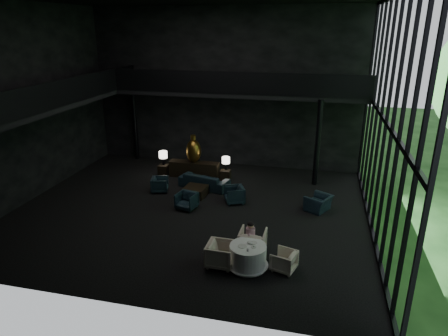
% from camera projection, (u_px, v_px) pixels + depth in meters
% --- Properties ---
extents(floor, '(14.00, 12.00, 0.02)m').
position_uv_depth(floor, '(191.00, 210.00, 16.18)').
color(floor, black).
rests_on(floor, ground).
extents(wall_back, '(14.00, 0.04, 8.00)m').
position_uv_depth(wall_back, '(225.00, 89.00, 20.33)').
color(wall_back, black).
rests_on(wall_back, ground).
extents(wall_front, '(14.00, 0.04, 8.00)m').
position_uv_depth(wall_front, '(108.00, 164.00, 9.34)').
color(wall_front, black).
rests_on(wall_front, ground).
extents(wall_left, '(0.04, 12.00, 8.00)m').
position_uv_depth(wall_left, '(26.00, 104.00, 16.35)').
color(wall_left, black).
rests_on(wall_left, ground).
extents(curtain_wall, '(0.20, 12.00, 8.00)m').
position_uv_depth(curtain_wall, '(386.00, 122.00, 13.33)').
color(curtain_wall, black).
rests_on(curtain_wall, ground).
extents(mezzanine_left, '(2.00, 12.00, 0.25)m').
position_uv_depth(mezzanine_left, '(47.00, 106.00, 16.13)').
color(mezzanine_left, black).
rests_on(mezzanine_left, wall_left).
extents(mezzanine_back, '(12.00, 2.00, 0.25)m').
position_uv_depth(mezzanine_back, '(240.00, 93.00, 19.20)').
color(mezzanine_back, black).
rests_on(mezzanine_back, wall_back).
extents(railing_left, '(0.06, 12.00, 1.00)m').
position_uv_depth(railing_left, '(67.00, 91.00, 15.72)').
color(railing_left, black).
rests_on(railing_left, mezzanine_left).
extents(railing_back, '(12.00, 0.06, 1.00)m').
position_uv_depth(railing_back, '(236.00, 83.00, 18.08)').
color(railing_back, black).
rests_on(railing_back, mezzanine_back).
extents(column_nw, '(0.24, 0.24, 4.00)m').
position_uv_depth(column_nw, '(135.00, 124.00, 21.81)').
color(column_nw, black).
rests_on(column_nw, floor).
extents(column_ne, '(0.24, 0.24, 4.00)m').
position_uv_depth(column_ne, '(318.00, 143.00, 18.13)').
color(column_ne, black).
rests_on(column_ne, floor).
extents(console, '(2.44, 0.55, 0.78)m').
position_uv_depth(console, '(194.00, 169.00, 19.59)').
color(console, black).
rests_on(console, floor).
extents(bronze_urn, '(0.73, 0.73, 1.35)m').
position_uv_depth(bronze_urn, '(194.00, 151.00, 19.24)').
color(bronze_urn, olive).
rests_on(bronze_urn, console).
extents(side_table_left, '(0.46, 0.46, 0.50)m').
position_uv_depth(side_table_left, '(164.00, 170.00, 19.95)').
color(side_table_left, black).
rests_on(side_table_left, floor).
extents(table_lamp_left, '(0.42, 0.42, 0.70)m').
position_uv_depth(table_lamp_left, '(163.00, 155.00, 19.74)').
color(table_lamp_left, black).
rests_on(table_lamp_left, side_table_left).
extents(side_table_right, '(0.47, 0.47, 0.51)m').
position_uv_depth(side_table_right, '(225.00, 175.00, 19.19)').
color(side_table_right, black).
rests_on(side_table_right, floor).
extents(table_lamp_right, '(0.38, 0.38, 0.64)m').
position_uv_depth(table_lamp_right, '(226.00, 161.00, 19.04)').
color(table_lamp_right, black).
rests_on(table_lamp_right, side_table_right).
extents(sofa, '(2.63, 1.32, 0.99)m').
position_uv_depth(sofa, '(204.00, 177.00, 18.27)').
color(sofa, black).
rests_on(sofa, floor).
extents(lounge_armchair_west, '(0.77, 0.80, 0.69)m').
position_uv_depth(lounge_armchair_west, '(160.00, 184.00, 17.86)').
color(lounge_armchair_west, black).
rests_on(lounge_armchair_west, floor).
extents(lounge_armchair_east, '(0.98, 1.00, 0.79)m').
position_uv_depth(lounge_armchair_east, '(234.00, 194.00, 16.73)').
color(lounge_armchair_east, black).
rests_on(lounge_armchair_east, floor).
extents(lounge_armchair_south, '(0.86, 0.83, 0.76)m').
position_uv_depth(lounge_armchair_south, '(187.00, 200.00, 16.15)').
color(lounge_armchair_south, black).
rests_on(lounge_armchair_south, floor).
extents(window_armchair, '(0.95, 1.07, 0.78)m').
position_uv_depth(window_armchair, '(318.00, 201.00, 16.01)').
color(window_armchair, black).
rests_on(window_armchair, floor).
extents(coffee_table, '(1.01, 1.01, 0.41)m').
position_uv_depth(coffee_table, '(195.00, 191.00, 17.45)').
color(coffee_table, black).
rests_on(coffee_table, floor).
extents(dining_table, '(1.29, 1.29, 0.75)m').
position_uv_depth(dining_table, '(248.00, 258.00, 12.24)').
color(dining_table, white).
rests_on(dining_table, floor).
extents(dining_chair_north, '(0.96, 0.90, 0.97)m').
position_uv_depth(dining_chair_north, '(253.00, 239.00, 13.03)').
color(dining_chair_north, beige).
rests_on(dining_chair_north, floor).
extents(dining_chair_east, '(0.73, 0.76, 0.63)m').
position_uv_depth(dining_chair_east, '(284.00, 261.00, 12.10)').
color(dining_chair_east, beige).
rests_on(dining_chair_east, floor).
extents(dining_chair_west, '(0.86, 0.92, 0.92)m').
position_uv_depth(dining_chair_west, '(221.00, 252.00, 12.29)').
color(dining_chair_west, beige).
rests_on(dining_chair_west, floor).
extents(child, '(0.30, 0.30, 0.65)m').
position_uv_depth(child, '(250.00, 231.00, 12.92)').
color(child, '#C59DB6').
rests_on(child, dining_chair_north).
extents(plate_a, '(0.28, 0.28, 0.02)m').
position_uv_depth(plate_a, '(242.00, 246.00, 12.06)').
color(plate_a, white).
rests_on(plate_a, dining_table).
extents(plate_b, '(0.28, 0.28, 0.02)m').
position_uv_depth(plate_b, '(253.00, 243.00, 12.25)').
color(plate_b, white).
rests_on(plate_b, dining_table).
extents(saucer, '(0.17, 0.17, 0.01)m').
position_uv_depth(saucer, '(254.00, 247.00, 12.01)').
color(saucer, white).
rests_on(saucer, dining_table).
extents(coffee_cup, '(0.09, 0.09, 0.06)m').
position_uv_depth(coffee_cup, '(254.00, 246.00, 12.01)').
color(coffee_cup, white).
rests_on(coffee_cup, saucer).
extents(cereal_bowl, '(0.16, 0.16, 0.08)m').
position_uv_depth(cereal_bowl, '(250.00, 242.00, 12.20)').
color(cereal_bowl, white).
rests_on(cereal_bowl, dining_table).
extents(cream_pot, '(0.07, 0.07, 0.07)m').
position_uv_depth(cream_pot, '(248.00, 250.00, 11.80)').
color(cream_pot, '#99999E').
rests_on(cream_pot, dining_table).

